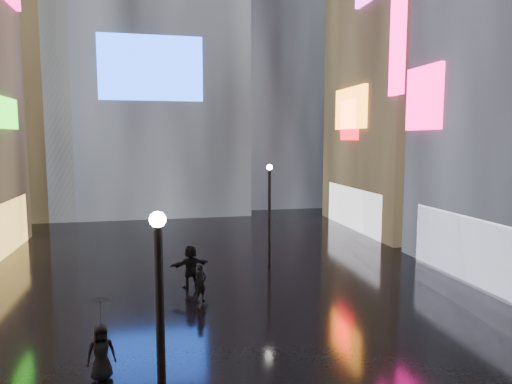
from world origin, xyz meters
name	(u,v)px	position (x,y,z in m)	size (l,w,h in m)	color
ground	(220,280)	(0.00, 20.00, 0.00)	(140.00, 140.00, 0.00)	black
building_right_far	(421,34)	(15.98, 30.00, 13.98)	(10.28, 12.00, 28.00)	black
tower_flank_right	(272,35)	(9.00, 46.00, 17.00)	(12.00, 12.00, 34.00)	black
tower_flank_left	(16,61)	(-14.00, 42.00, 13.00)	(10.00, 10.00, 26.00)	black
lamp_near	(160,333)	(-2.71, 7.79, 2.94)	(0.30, 0.30, 5.20)	black
lamp_far	(269,208)	(2.89, 22.12, 2.94)	(0.30, 0.30, 5.20)	black
pedestrian_4	(101,353)	(-4.29, 11.86, 0.77)	(0.75, 0.49, 1.54)	black
pedestrian_5	(191,267)	(-1.38, 19.16, 0.94)	(1.74, 0.56, 1.88)	black
pedestrian_6	(201,283)	(-1.11, 17.32, 0.76)	(0.55, 0.36, 1.52)	black
umbrella_2	(99,311)	(-4.29, 11.86, 1.94)	(0.87, 0.88, 0.80)	black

